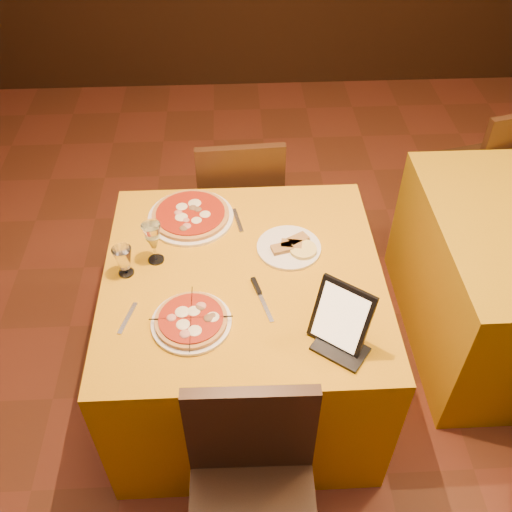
{
  "coord_description": "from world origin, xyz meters",
  "views": [
    {
      "loc": [
        -0.24,
        -1.07,
        2.36
      ],
      "look_at": [
        -0.16,
        0.47,
        0.86
      ],
      "focal_mm": 40.0,
      "sensor_mm": 36.0,
      "label": 1
    }
  ],
  "objects_px": {
    "pizza_far": "(191,216)",
    "water_glass": "(124,262)",
    "main_table": "(244,332)",
    "pizza_near": "(191,321)",
    "wine_glass": "(153,243)",
    "chair_side_far": "(483,168)",
    "tablet": "(341,316)",
    "chair_main_far": "(239,200)"
  },
  "relations": [
    {
      "from": "main_table",
      "to": "wine_glass",
      "type": "height_order",
      "value": "wine_glass"
    },
    {
      "from": "chair_main_far",
      "to": "wine_glass",
      "type": "distance_m",
      "value": 0.91
    },
    {
      "from": "main_table",
      "to": "chair_side_far",
      "type": "xyz_separation_m",
      "value": [
        1.4,
        1.05,
        0.08
      ]
    },
    {
      "from": "tablet",
      "to": "chair_side_far",
      "type": "bearing_deg",
      "value": 89.7
    },
    {
      "from": "wine_glass",
      "to": "water_glass",
      "type": "distance_m",
      "value": 0.13
    },
    {
      "from": "pizza_far",
      "to": "tablet",
      "type": "relative_size",
      "value": 1.52
    },
    {
      "from": "main_table",
      "to": "water_glass",
      "type": "relative_size",
      "value": 8.46
    },
    {
      "from": "main_table",
      "to": "water_glass",
      "type": "distance_m",
      "value": 0.64
    },
    {
      "from": "water_glass",
      "to": "tablet",
      "type": "distance_m",
      "value": 0.86
    },
    {
      "from": "main_table",
      "to": "tablet",
      "type": "relative_size",
      "value": 4.51
    },
    {
      "from": "main_table",
      "to": "wine_glass",
      "type": "bearing_deg",
      "value": 165.53
    },
    {
      "from": "chair_side_far",
      "to": "water_glass",
      "type": "bearing_deg",
      "value": 15.81
    },
    {
      "from": "main_table",
      "to": "pizza_near",
      "type": "distance_m",
      "value": 0.5
    },
    {
      "from": "wine_glass",
      "to": "water_glass",
      "type": "xyz_separation_m",
      "value": [
        -0.11,
        -0.07,
        -0.03
      ]
    },
    {
      "from": "chair_main_far",
      "to": "chair_side_far",
      "type": "relative_size",
      "value": 1.0
    },
    {
      "from": "water_glass",
      "to": "pizza_near",
      "type": "bearing_deg",
      "value": -45.42
    },
    {
      "from": "chair_side_far",
      "to": "wine_glass",
      "type": "distance_m",
      "value": 2.03
    },
    {
      "from": "pizza_far",
      "to": "chair_side_far",
      "type": "bearing_deg",
      "value": 23.72
    },
    {
      "from": "tablet",
      "to": "chair_main_far",
      "type": "bearing_deg",
      "value": 142.95
    },
    {
      "from": "pizza_far",
      "to": "tablet",
      "type": "xyz_separation_m",
      "value": [
        0.54,
        -0.68,
        0.1
      ]
    },
    {
      "from": "pizza_near",
      "to": "water_glass",
      "type": "bearing_deg",
      "value": 134.58
    },
    {
      "from": "pizza_far",
      "to": "wine_glass",
      "type": "bearing_deg",
      "value": -117.37
    },
    {
      "from": "pizza_near",
      "to": "wine_glass",
      "type": "xyz_separation_m",
      "value": [
        -0.15,
        0.34,
        0.08
      ]
    },
    {
      "from": "pizza_far",
      "to": "water_glass",
      "type": "xyz_separation_m",
      "value": [
        -0.24,
        -0.32,
        0.05
      ]
    },
    {
      "from": "chair_side_far",
      "to": "pizza_near",
      "type": "bearing_deg",
      "value": 25.94
    },
    {
      "from": "main_table",
      "to": "chair_side_far",
      "type": "height_order",
      "value": "chair_side_far"
    },
    {
      "from": "pizza_near",
      "to": "water_glass",
      "type": "xyz_separation_m",
      "value": [
        -0.26,
        0.27,
        0.05
      ]
    },
    {
      "from": "water_glass",
      "to": "main_table",
      "type": "bearing_deg",
      "value": -2.64
    },
    {
      "from": "pizza_near",
      "to": "water_glass",
      "type": "distance_m",
      "value": 0.38
    },
    {
      "from": "chair_main_far",
      "to": "water_glass",
      "type": "distance_m",
      "value": 1.0
    },
    {
      "from": "pizza_near",
      "to": "wine_glass",
      "type": "bearing_deg",
      "value": 114.34
    },
    {
      "from": "chair_side_far",
      "to": "tablet",
      "type": "xyz_separation_m",
      "value": [
        -1.08,
        -1.39,
        0.41
      ]
    },
    {
      "from": "pizza_far",
      "to": "water_glass",
      "type": "bearing_deg",
      "value": -127.11
    },
    {
      "from": "main_table",
      "to": "pizza_far",
      "type": "distance_m",
      "value": 0.56
    },
    {
      "from": "main_table",
      "to": "water_glass",
      "type": "height_order",
      "value": "water_glass"
    },
    {
      "from": "pizza_near",
      "to": "tablet",
      "type": "distance_m",
      "value": 0.54
    },
    {
      "from": "chair_main_far",
      "to": "water_glass",
      "type": "bearing_deg",
      "value": 57.34
    },
    {
      "from": "chair_side_far",
      "to": "main_table",
      "type": "bearing_deg",
      "value": 23.7
    },
    {
      "from": "chair_main_far",
      "to": "pizza_near",
      "type": "xyz_separation_m",
      "value": [
        -0.19,
        -1.08,
        0.31
      ]
    },
    {
      "from": "main_table",
      "to": "tablet",
      "type": "xyz_separation_m",
      "value": [
        0.32,
        -0.34,
        0.49
      ]
    },
    {
      "from": "pizza_near",
      "to": "tablet",
      "type": "relative_size",
      "value": 1.19
    },
    {
      "from": "chair_side_far",
      "to": "pizza_far",
      "type": "height_order",
      "value": "chair_side_far"
    }
  ]
}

